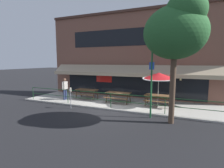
# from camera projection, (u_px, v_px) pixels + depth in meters

# --- Properties ---
(ground_plane) EXTENTS (120.00, 120.00, 0.00)m
(ground_plane) POSITION_uv_depth(u_px,v_px,m) (109.00, 110.00, 11.28)
(ground_plane) COLOR black
(patio_deck) EXTENTS (15.00, 4.00, 0.10)m
(patio_deck) POSITION_uv_depth(u_px,v_px,m) (120.00, 103.00, 13.10)
(patio_deck) COLOR #ADA89E
(patio_deck) RESTS_ON ground
(restaurant_building) EXTENTS (15.00, 1.60, 7.30)m
(restaurant_building) POSITION_uv_depth(u_px,v_px,m) (129.00, 56.00, 14.67)
(restaurant_building) COLOR brown
(restaurant_building) RESTS_ON ground
(patio_railing) EXTENTS (13.84, 0.04, 0.97)m
(patio_railing) POSITION_uv_depth(u_px,v_px,m) (111.00, 97.00, 11.45)
(patio_railing) COLOR #194723
(patio_railing) RESTS_ON patio_deck
(picnic_table_left) EXTENTS (1.80, 1.42, 0.76)m
(picnic_table_left) POSITION_uv_depth(u_px,v_px,m) (87.00, 91.00, 14.28)
(picnic_table_left) COLOR brown
(picnic_table_left) RESTS_ON patio_deck
(picnic_table_centre) EXTENTS (1.80, 1.42, 0.76)m
(picnic_table_centre) POSITION_uv_depth(u_px,v_px,m) (118.00, 95.00, 12.90)
(picnic_table_centre) COLOR brown
(picnic_table_centre) RESTS_ON patio_deck
(picnic_table_right) EXTENTS (1.80, 1.42, 0.76)m
(picnic_table_right) POSITION_uv_depth(u_px,v_px,m) (158.00, 97.00, 11.89)
(picnic_table_right) COLOR brown
(picnic_table_right) RESTS_ON patio_deck
(patio_umbrella_right) EXTENTS (2.14, 2.14, 2.38)m
(patio_umbrella_right) POSITION_uv_depth(u_px,v_px,m) (159.00, 76.00, 11.63)
(patio_umbrella_right) COLOR #B7B2A8
(patio_umbrella_right) RESTS_ON patio_deck
(pedestrian_walking) EXTENTS (0.26, 0.62, 1.71)m
(pedestrian_walking) POSITION_uv_depth(u_px,v_px,m) (65.00, 88.00, 13.83)
(pedestrian_walking) COLOR navy
(pedestrian_walking) RESTS_ON patio_deck
(parking_meter_near) EXTENTS (0.15, 0.16, 1.42)m
(parking_meter_near) POSITION_uv_depth(u_px,v_px,m) (70.00, 92.00, 11.61)
(parking_meter_near) COLOR gray
(parking_meter_near) RESTS_ON ground
(street_sign_pole) EXTENTS (0.28, 0.09, 4.03)m
(street_sign_pole) POSITION_uv_depth(u_px,v_px,m) (151.00, 81.00, 9.53)
(street_sign_pole) COLOR #1E6033
(street_sign_pole) RESTS_ON ground
(street_tree_curbside) EXTENTS (3.01, 2.71, 6.24)m
(street_tree_curbside) POSITION_uv_depth(u_px,v_px,m) (177.00, 29.00, 8.26)
(street_tree_curbside) COLOR brown
(street_tree_curbside) RESTS_ON ground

